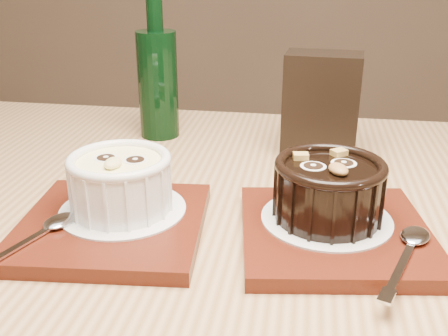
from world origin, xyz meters
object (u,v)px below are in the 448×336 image
Objects in this scene: condiment_stand at (321,105)px; ramekin_dark at (329,187)px; tray_right at (335,233)px; green_bottle at (158,80)px; ramekin_white at (121,180)px; tray_left at (113,225)px; table at (238,294)px.

ramekin_dark is at bearing -92.13° from condiment_stand.
ramekin_dark reaches higher than tray_right.
condiment_stand is at bearing -13.41° from green_bottle.
ramekin_dark reaches higher than ramekin_white.
tray_left is 0.05m from ramekin_white.
tray_right is at bearing -15.55° from table.
table is 6.96× the size of tray_right.
table is 0.18m from ramekin_white.
tray_right is at bearing 1.13° from ramekin_white.
tray_right reaches higher than table.
table is 11.59× the size of ramekin_dark.
table is 0.17m from ramekin_dark.
tray_left is at bearing -87.36° from green_bottle.
ramekin_white is at bearing -133.71° from condiment_stand.
table is 0.14m from tray_right.
condiment_stand is at bearing 47.82° from tray_left.
ramekin_white is at bearing 176.25° from tray_right.
tray_left is (-0.13, -0.03, 0.10)m from table.
ramekin_dark reaches higher than table.
table is at bearing 164.45° from tray_right.
tray_right is (0.10, -0.03, 0.10)m from table.
table is at bearing 151.96° from ramekin_dark.
tray_left is 1.29× the size of condiment_stand.
condiment_stand reaches higher than ramekin_white.
table is at bearing -62.66° from green_bottle.
ramekin_dark is at bearing 119.39° from tray_right.
green_bottle is (-0.02, 0.28, 0.04)m from ramekin_white.
ramekin_white is 0.29m from green_bottle.
tray_right is at bearing -80.28° from ramekin_dark.
green_bottle is at bearing 117.34° from table.
ramekin_dark is 0.77× the size of condiment_stand.
tray_right is (0.22, 0.01, 0.00)m from tray_left.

